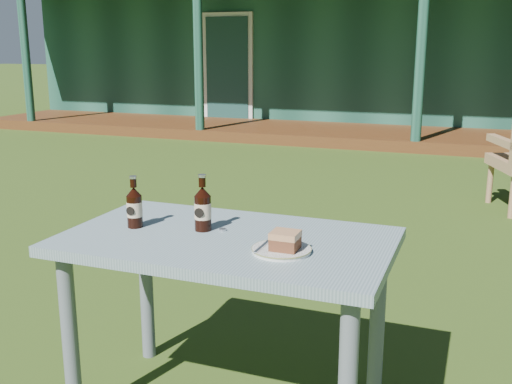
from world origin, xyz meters
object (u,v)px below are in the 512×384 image
at_px(plate, 281,250).
at_px(cola_bottle_near, 203,208).
at_px(cola_bottle_far, 134,207).
at_px(cafe_table, 227,263).
at_px(cake_slice, 285,240).

relative_size(plate, cola_bottle_near, 0.95).
bearing_deg(cola_bottle_far, cafe_table, 2.44).
relative_size(cola_bottle_near, cola_bottle_far, 1.07).
bearing_deg(cola_bottle_near, cola_bottle_far, -168.14).
xyz_separation_m(cafe_table, cola_bottle_near, (-0.12, 0.04, 0.19)).
bearing_deg(cola_bottle_far, cola_bottle_near, 11.86).
relative_size(cafe_table, cola_bottle_far, 5.97).
height_order(cola_bottle_near, cola_bottle_far, cola_bottle_near).
xyz_separation_m(cake_slice, cola_bottle_near, (-0.37, 0.14, 0.04)).
height_order(cafe_table, plate, plate).
distance_m(plate, cake_slice, 0.04).
bearing_deg(cola_bottle_near, plate, -20.11).
relative_size(cafe_table, cola_bottle_near, 5.56).
bearing_deg(plate, cola_bottle_near, 159.89).
xyz_separation_m(plate, cola_bottle_far, (-0.62, 0.08, 0.07)).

